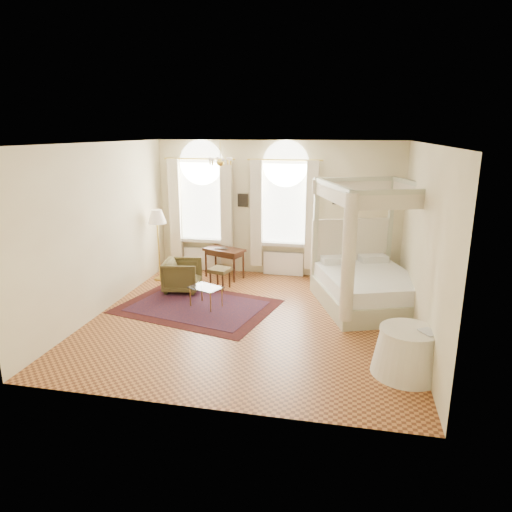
{
  "coord_description": "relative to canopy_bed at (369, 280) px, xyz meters",
  "views": [
    {
      "loc": [
        1.74,
        -7.97,
        3.5
      ],
      "look_at": [
        0.01,
        0.4,
        1.15
      ],
      "focal_mm": 32.0,
      "sensor_mm": 36.0,
      "label": 1
    }
  ],
  "objects": [
    {
      "name": "side_table",
      "position": [
        0.48,
        -2.65,
        -0.23
      ],
      "size": [
        1.04,
        1.04,
        0.71
      ],
      "color": "white",
      "rests_on": "ground"
    },
    {
      "name": "nightstand",
      "position": [
        0.23,
        1.57,
        -0.31
      ],
      "size": [
        0.46,
        0.44,
        0.53
      ],
      "primitive_type": "cube",
      "rotation": [
        0.0,
        0.0,
        0.35
      ],
      "color": "#371A0F",
      "rests_on": "ground"
    },
    {
      "name": "coffee_table",
      "position": [
        -3.26,
        -0.7,
        -0.19
      ],
      "size": [
        0.76,
        0.66,
        0.43
      ],
      "color": "white",
      "rests_on": "ground"
    },
    {
      "name": "room_walls",
      "position": [
        -2.22,
        -1.13,
        1.4
      ],
      "size": [
        6.0,
        6.0,
        6.0
      ],
      "color": "#FFF4C2",
      "rests_on": "ground"
    },
    {
      "name": "canopy_bed",
      "position": [
        0.0,
        0.0,
        0.0
      ],
      "size": [
        2.57,
        2.83,
        2.55
      ],
      "color": "#B8B996",
      "rests_on": "ground"
    },
    {
      "name": "window_left",
      "position": [
        -4.12,
        1.74,
        0.91
      ],
      "size": [
        1.62,
        0.27,
        3.29
      ],
      "color": "white",
      "rests_on": "room_walls"
    },
    {
      "name": "oriental_rug",
      "position": [
        -3.45,
        -0.73,
        -0.57
      ],
      "size": [
        3.45,
        2.82,
        0.01
      ],
      "color": "#421110",
      "rests_on": "ground"
    },
    {
      "name": "writing_desk",
      "position": [
        -3.42,
        1.28,
        0.05
      ],
      "size": [
        1.09,
        0.83,
        0.73
      ],
      "color": "#371A0F",
      "rests_on": "ground"
    },
    {
      "name": "floor_lamp",
      "position": [
        -4.92,
        0.82,
        0.88
      ],
      "size": [
        0.44,
        0.44,
        1.71
      ],
      "color": "gold",
      "rests_on": "ground"
    },
    {
      "name": "stool",
      "position": [
        -3.3,
        0.45,
        -0.17
      ],
      "size": [
        0.51,
        0.51,
        0.49
      ],
      "color": "#4E4021",
      "rests_on": "ground"
    },
    {
      "name": "wall_pictures",
      "position": [
        -2.13,
        1.84,
        1.31
      ],
      "size": [
        2.54,
        0.03,
        0.39
      ],
      "color": "black",
      "rests_on": "room_walls"
    },
    {
      "name": "chandelier",
      "position": [
        -3.12,
        0.07,
        2.33
      ],
      "size": [
        0.51,
        0.45,
        0.5
      ],
      "color": "gold",
      "rests_on": "room_walls"
    },
    {
      "name": "window_right",
      "position": [
        -2.02,
        1.74,
        0.91
      ],
      "size": [
        1.62,
        0.27,
        3.29
      ],
      "color": "white",
      "rests_on": "room_walls"
    },
    {
      "name": "ground",
      "position": [
        -2.22,
        -1.13,
        -0.58
      ],
      "size": [
        6.0,
        6.0,
        0.0
      ],
      "primitive_type": "plane",
      "color": "#B06A33",
      "rests_on": "ground"
    },
    {
      "name": "nightstand_lamp",
      "position": [
        0.31,
        1.56,
        0.2
      ],
      "size": [
        0.26,
        0.26,
        0.38
      ],
      "color": "gold",
      "rests_on": "nightstand"
    },
    {
      "name": "laptop",
      "position": [
        -3.47,
        1.3,
        0.17
      ],
      "size": [
        0.39,
        0.29,
        0.03
      ],
      "primitive_type": "imported",
      "rotation": [
        0.0,
        0.0,
        2.96
      ],
      "color": "black",
      "rests_on": "writing_desk"
    },
    {
      "name": "book",
      "position": [
        0.65,
        -2.78,
        0.15
      ],
      "size": [
        0.31,
        0.33,
        0.03
      ],
      "primitive_type": "imported",
      "rotation": [
        0.0,
        0.0,
        0.57
      ],
      "color": "black",
      "rests_on": "side_table"
    },
    {
      "name": "armchair",
      "position": [
        -4.08,
        0.14,
        -0.22
      ],
      "size": [
        0.89,
        0.87,
        0.72
      ],
      "primitive_type": "imported",
      "rotation": [
        0.0,
        0.0,
        1.7
      ],
      "color": "#433A1C",
      "rests_on": "ground"
    }
  ]
}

